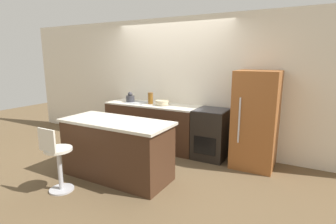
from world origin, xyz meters
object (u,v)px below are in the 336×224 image
object	(u,v)px
oven_range	(211,134)
kettle	(130,98)
stool_chair	(57,160)
refrigerator	(256,120)
mixing_bowl	(162,103)

from	to	relation	value
oven_range	kettle	bearing A→B (deg)	-179.35
stool_chair	kettle	bearing A→B (deg)	100.61
kettle	stool_chair	bearing A→B (deg)	-79.39
refrigerator	mixing_bowl	bearing A→B (deg)	-179.99
mixing_bowl	kettle	bearing A→B (deg)	-180.00
stool_chair	mixing_bowl	world-z (taller)	mixing_bowl
refrigerator	kettle	bearing A→B (deg)	-179.99
oven_range	refrigerator	bearing A→B (deg)	-1.50
oven_range	mixing_bowl	bearing A→B (deg)	-178.85
kettle	refrigerator	bearing A→B (deg)	0.01
refrigerator	kettle	size ratio (longest dim) A/B	7.78
oven_range	refrigerator	distance (m)	0.85
refrigerator	mixing_bowl	distance (m)	1.80
stool_chair	kettle	distance (m)	2.31
oven_range	refrigerator	world-z (taller)	refrigerator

